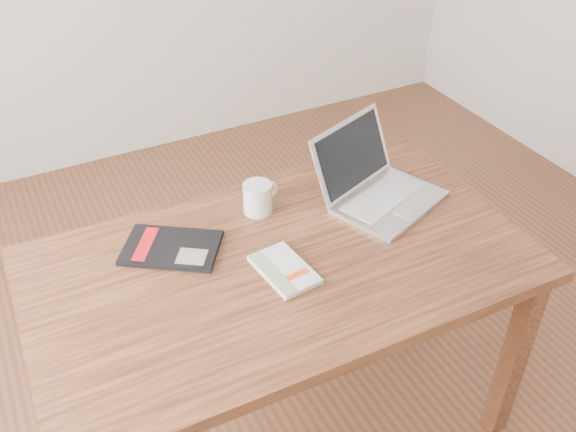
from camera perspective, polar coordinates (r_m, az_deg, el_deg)
name	(u,v)px	position (r m, az deg, el deg)	size (l,w,h in m)	color
room	(302,43)	(1.62, 1.27, 15.10)	(4.04, 4.04, 2.70)	#54301C
desk	(282,283)	(1.90, -0.52, -5.96)	(1.45, 0.84, 0.75)	#502B18
white_guidebook	(284,270)	(1.80, -0.33, -4.81)	(0.15, 0.22, 0.02)	beige
black_guidebook	(171,248)	(1.91, -10.34, -2.79)	(0.33, 0.31, 0.01)	black
laptop	(376,185)	(2.09, 7.84, 2.77)	(0.44, 0.43, 0.23)	silver
coffee_mug	(258,197)	(2.01, -2.64, 1.70)	(0.13, 0.09, 0.10)	white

